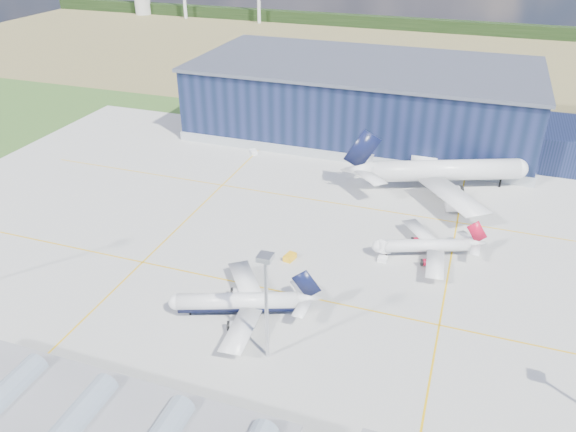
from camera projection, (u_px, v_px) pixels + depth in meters
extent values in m
plane|color=#32511E|center=(274.00, 263.00, 134.63)|extent=(600.00, 600.00, 0.00)
cube|color=#A0A09B|center=(287.00, 243.00, 142.87)|extent=(220.00, 160.00, 0.06)
cube|color=#E5AE0C|center=(258.00, 287.00, 126.34)|extent=(180.00, 0.40, 0.02)
cube|color=#E5AE0C|center=(316.00, 200.00, 163.48)|extent=(180.00, 0.40, 0.02)
cube|color=#E5AE0C|center=(183.00, 223.00, 151.51)|extent=(0.40, 120.00, 0.02)
cube|color=#E5AE0C|center=(448.00, 272.00, 131.30)|extent=(0.40, 120.00, 0.02)
cube|color=olive|center=(411.00, 58.00, 316.17)|extent=(600.00, 220.00, 0.01)
cube|color=black|center=(429.00, 25.00, 380.24)|extent=(600.00, 8.00, 8.00)
cube|color=#0F1932|center=(364.00, 100.00, 206.95)|extent=(120.00, 60.00, 25.00)
cube|color=#959DA3|center=(362.00, 128.00, 212.25)|extent=(121.00, 61.00, 3.20)
cube|color=#4F5464|center=(366.00, 64.00, 200.64)|extent=(122.00, 62.00, 1.20)
cube|color=#0F1932|center=(573.00, 145.00, 185.20)|extent=(24.00, 30.00, 12.00)
cube|color=slate|center=(73.00, 426.00, 85.00)|extent=(66.00, 23.00, 0.50)
cylinder|color=#8797A7|center=(72.00, 425.00, 84.90)|extent=(4.40, 18.00, 4.40)
cylinder|color=silver|center=(266.00, 310.00, 101.65)|extent=(0.70, 0.70, 22.00)
cube|color=silver|center=(265.00, 257.00, 96.06)|extent=(2.60, 2.60, 1.00)
cube|color=#FAAF15|center=(290.00, 257.00, 135.77)|extent=(2.68, 3.70, 1.40)
cube|color=#FAAF15|center=(460.00, 206.00, 159.24)|extent=(2.07, 3.06, 1.28)
cube|color=white|center=(254.00, 152.00, 193.64)|extent=(3.65, 3.81, 1.38)
cube|color=white|center=(385.00, 250.00, 136.99)|extent=(3.55, 5.26, 3.13)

